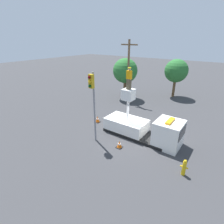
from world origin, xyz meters
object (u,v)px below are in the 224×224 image
(traffic_light_pole, at_px, (93,95))
(traffic_cone_curbside, at_px, (119,144))
(tree_left_bg, at_px, (176,71))
(utility_pole, at_px, (128,70))
(traffic_cone_rear, at_px, (97,119))
(worker, at_px, (129,79))
(bucket_truck, at_px, (143,129))
(tree_right_bg, at_px, (125,71))
(fire_hydrant, at_px, (184,167))

(traffic_light_pole, distance_m, traffic_cone_curbside, 4.32)
(tree_left_bg, height_order, utility_pole, utility_pole)
(traffic_cone_rear, xyz_separation_m, traffic_cone_curbside, (4.24, -2.41, -0.04))
(worker, bearing_deg, utility_pole, 121.08)
(traffic_cone_rear, height_order, tree_left_bg, tree_left_bg)
(bucket_truck, height_order, tree_left_bg, tree_left_bg)
(worker, xyz_separation_m, tree_left_bg, (-0.03, 12.79, -1.21))
(bucket_truck, height_order, traffic_cone_rear, bucket_truck)
(worker, xyz_separation_m, tree_right_bg, (-5.40, 8.18, -1.09))
(bucket_truck, bearing_deg, traffic_cone_rear, -179.99)
(tree_right_bg, bearing_deg, bucket_truck, -49.78)
(worker, bearing_deg, bucket_truck, 0.00)
(traffic_cone_curbside, relative_size, tree_left_bg, 0.11)
(traffic_light_pole, height_order, tree_right_bg, traffic_light_pole)
(worker, bearing_deg, tree_left_bg, 90.15)
(fire_hydrant, xyz_separation_m, traffic_cone_rear, (-9.06, 2.53, -0.23))
(traffic_cone_rear, relative_size, tree_left_bg, 0.12)
(traffic_cone_curbside, height_order, utility_pole, utility_pole)
(bucket_truck, xyz_separation_m, worker, (-1.52, 0.00, 4.02))
(traffic_light_pole, bearing_deg, traffic_cone_rear, 126.27)
(traffic_light_pole, bearing_deg, tree_right_bg, 109.90)
(traffic_cone_rear, bearing_deg, bucket_truck, 0.01)
(utility_pole, bearing_deg, traffic_light_pole, -73.68)
(traffic_cone_curbside, xyz_separation_m, tree_left_bg, (-0.81, 15.21, 3.38))
(fire_hydrant, relative_size, tree_right_bg, 0.20)
(traffic_light_pole, distance_m, utility_pole, 10.45)
(fire_hydrant, bearing_deg, worker, 155.63)
(tree_left_bg, distance_m, utility_pole, 7.07)
(worker, distance_m, traffic_light_pole, 3.26)
(traffic_cone_rear, bearing_deg, traffic_light_pole, -53.73)
(tree_right_bg, relative_size, utility_pole, 0.71)
(traffic_cone_curbside, bearing_deg, traffic_light_pole, -170.17)
(fire_hydrant, bearing_deg, tree_left_bg, 110.14)
(worker, height_order, traffic_cone_curbside, worker)
(traffic_cone_rear, bearing_deg, fire_hydrant, -15.60)
(traffic_cone_curbside, bearing_deg, traffic_cone_rear, 150.38)
(traffic_cone_curbside, height_order, tree_right_bg, tree_right_bg)
(bucket_truck, distance_m, traffic_light_pole, 5.13)
(bucket_truck, bearing_deg, worker, 180.00)
(tree_left_bg, bearing_deg, worker, -89.85)
(bucket_truck, bearing_deg, tree_right_bg, 130.22)
(fire_hydrant, distance_m, tree_right_bg, 15.68)
(traffic_cone_rear, bearing_deg, tree_left_bg, 74.96)
(traffic_cone_curbside, bearing_deg, utility_pole, 118.01)
(traffic_light_pole, height_order, tree_left_bg, traffic_light_pole)
(worker, bearing_deg, traffic_cone_curbside, -72.26)
(tree_left_bg, bearing_deg, traffic_cone_rear, -105.04)
(traffic_cone_rear, distance_m, tree_right_bg, 9.09)
(bucket_truck, distance_m, fire_hydrant, 4.79)
(bucket_truck, relative_size, utility_pole, 0.85)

